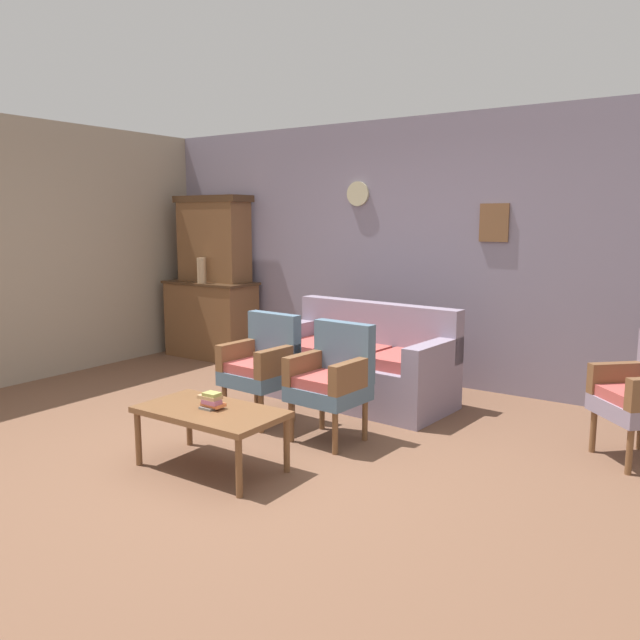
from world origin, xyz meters
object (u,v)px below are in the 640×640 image
object	(u,v)px
vase_on_cabinet	(202,270)
coffee_table	(211,415)
side_cabinet	(211,319)
armchair_by_doorway	(262,363)
book_stack_on_table	(211,401)
floral_couch	(360,366)
armchair_near_couch_end	(332,376)

from	to	relation	value
vase_on_cabinet	coffee_table	xyz separation A→B (m)	(2.45, -2.42, -0.70)
side_cabinet	armchair_by_doorway	xyz separation A→B (m)	(2.12, -1.60, 0.03)
vase_on_cabinet	book_stack_on_table	size ratio (longest dim) A/B	1.75
side_cabinet	floral_couch	world-z (taller)	side_cabinet
coffee_table	side_cabinet	bearing A→B (deg)	133.75
vase_on_cabinet	floral_couch	bearing A→B (deg)	-10.24
side_cabinet	vase_on_cabinet	size ratio (longest dim) A/B	3.85
vase_on_cabinet	coffee_table	world-z (taller)	vase_on_cabinet
book_stack_on_table	armchair_by_doorway	bearing A→B (deg)	110.80
side_cabinet	armchair_near_couch_end	distance (m)	3.31
coffee_table	book_stack_on_table	size ratio (longest dim) A/B	5.83
floral_couch	armchair_near_couch_end	bearing A→B (deg)	-70.66
side_cabinet	vase_on_cabinet	xyz separation A→B (m)	(0.05, -0.19, 0.61)
armchair_by_doorway	floral_couch	bearing A→B (deg)	68.67
floral_couch	armchair_near_couch_end	world-z (taller)	same
armchair_near_couch_end	coffee_table	bearing A→B (deg)	-110.81
side_cabinet	floral_couch	size ratio (longest dim) A/B	0.65
floral_couch	armchair_by_doorway	bearing A→B (deg)	-111.33
side_cabinet	armchair_by_doorway	size ratio (longest dim) A/B	1.28
armchair_by_doorway	armchair_near_couch_end	size ratio (longest dim) A/B	1.00
armchair_by_doorway	side_cabinet	bearing A→B (deg)	142.96
armchair_near_couch_end	book_stack_on_table	xyz separation A→B (m)	(-0.36, -0.94, -0.02)
side_cabinet	coffee_table	xyz separation A→B (m)	(2.50, -2.61, -0.09)
armchair_by_doorway	coffee_table	distance (m)	1.09
side_cabinet	book_stack_on_table	size ratio (longest dim) A/B	6.74
vase_on_cabinet	side_cabinet	bearing A→B (deg)	103.58
floral_couch	book_stack_on_table	distance (m)	1.98
side_cabinet	armchair_near_couch_end	size ratio (longest dim) A/B	1.28
floral_couch	armchair_by_doorway	world-z (taller)	same
floral_couch	book_stack_on_table	world-z (taller)	floral_couch
floral_couch	armchair_near_couch_end	distance (m)	1.11
side_cabinet	coffee_table	bearing A→B (deg)	-46.25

